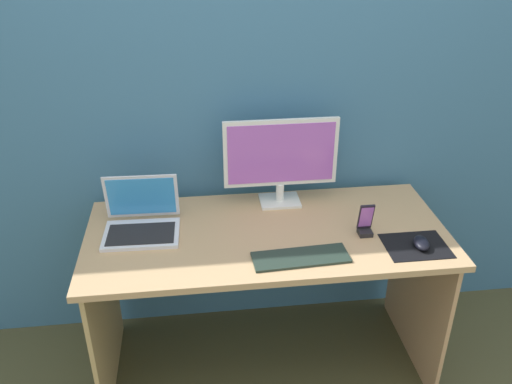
# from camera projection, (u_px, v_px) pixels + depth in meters

# --- Properties ---
(ground_plane) EXTENTS (8.00, 8.00, 0.00)m
(ground_plane) POSITION_uv_depth(u_px,v_px,m) (265.00, 361.00, 2.59)
(ground_plane) COLOR #48462A
(wall_back) EXTENTS (6.00, 0.04, 2.50)m
(wall_back) POSITION_uv_depth(u_px,v_px,m) (255.00, 84.00, 2.35)
(wall_back) COLOR #39698D
(wall_back) RESTS_ON ground_plane
(desk) EXTENTS (1.50, 0.68, 0.74)m
(desk) POSITION_uv_depth(u_px,v_px,m) (267.00, 261.00, 2.31)
(desk) COLOR tan
(desk) RESTS_ON ground_plane
(monitor) EXTENTS (0.50, 0.14, 0.40)m
(monitor) POSITION_uv_depth(u_px,v_px,m) (281.00, 158.00, 2.35)
(monitor) COLOR silver
(monitor) RESTS_ON desk
(laptop) EXTENTS (0.31, 0.26, 0.22)m
(laptop) POSITION_uv_depth(u_px,v_px,m) (142.00, 221.00, 2.22)
(laptop) COLOR silver
(laptop) RESTS_ON desk
(keyboard_external) EXTENTS (0.38, 0.15, 0.01)m
(keyboard_external) POSITION_uv_depth(u_px,v_px,m) (301.00, 257.00, 2.06)
(keyboard_external) COLOR #212F26
(keyboard_external) RESTS_ON desk
(mousepad) EXTENTS (0.25, 0.20, 0.00)m
(mousepad) POSITION_uv_depth(u_px,v_px,m) (416.00, 246.00, 2.14)
(mousepad) COLOR black
(mousepad) RESTS_ON desk
(mouse) EXTENTS (0.08, 0.11, 0.04)m
(mouse) POSITION_uv_depth(u_px,v_px,m) (421.00, 243.00, 2.12)
(mouse) COLOR black
(mouse) RESTS_ON mousepad
(phone_in_dock) EXTENTS (0.06, 0.05, 0.14)m
(phone_in_dock) POSITION_uv_depth(u_px,v_px,m) (365.00, 224.00, 2.20)
(phone_in_dock) COLOR black
(phone_in_dock) RESTS_ON desk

